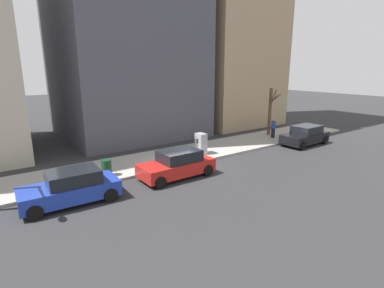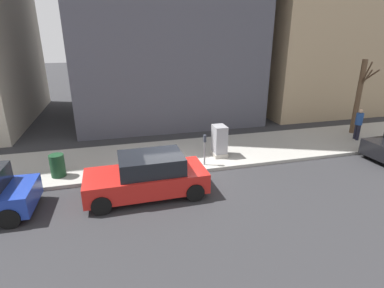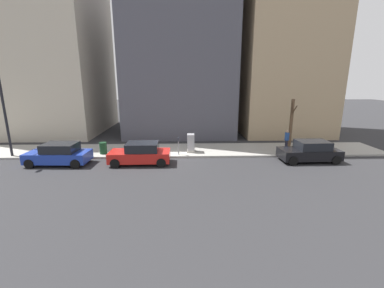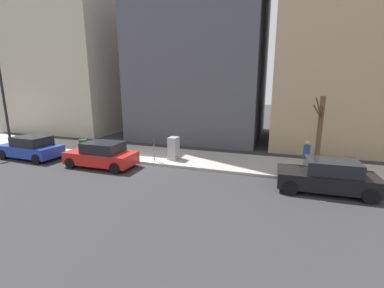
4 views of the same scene
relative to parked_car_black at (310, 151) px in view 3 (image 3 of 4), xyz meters
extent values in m
plane|color=#2B2B2D|center=(1.05, 10.82, -0.74)|extent=(120.00, 120.00, 0.00)
cube|color=#9E9B93|center=(3.05, 10.82, -0.66)|extent=(4.00, 36.00, 0.15)
cube|color=black|center=(0.00, 0.05, -0.17)|extent=(1.93, 4.25, 0.70)
cube|color=black|center=(0.00, -0.15, 0.48)|extent=(1.67, 2.25, 0.60)
cylinder|color=black|center=(-0.90, 1.58, -0.42)|extent=(0.24, 0.65, 0.64)
cylinder|color=black|center=(0.80, 1.63, -0.42)|extent=(0.24, 0.65, 0.64)
cylinder|color=black|center=(-0.80, -1.52, -0.42)|extent=(0.24, 0.65, 0.64)
cylinder|color=black|center=(0.89, -1.47, -0.42)|extent=(0.24, 0.65, 0.64)
cube|color=red|center=(-0.19, 12.24, -0.17)|extent=(1.85, 4.22, 0.70)
cube|color=black|center=(-0.19, 12.04, 0.48)|extent=(1.62, 2.22, 0.60)
cylinder|color=black|center=(-1.06, 13.78, -0.42)|extent=(0.23, 0.64, 0.64)
cylinder|color=black|center=(0.64, 13.80, -0.42)|extent=(0.23, 0.64, 0.64)
cylinder|color=black|center=(-1.03, 10.68, -0.42)|extent=(0.23, 0.64, 0.64)
cylinder|color=black|center=(0.67, 10.70, -0.42)|extent=(0.23, 0.64, 0.64)
cube|color=#1E389E|center=(-0.18, 17.91, -0.17)|extent=(1.95, 4.26, 0.70)
cube|color=black|center=(-0.19, 17.71, 0.48)|extent=(1.68, 2.26, 0.60)
cylinder|color=black|center=(-0.98, 19.49, -0.42)|extent=(0.24, 0.65, 0.64)
cylinder|color=black|center=(0.72, 19.43, -0.42)|extent=(0.24, 0.65, 0.64)
cylinder|color=black|center=(-1.09, 16.40, -0.42)|extent=(0.24, 0.65, 0.64)
cylinder|color=black|center=(0.61, 16.33, -0.42)|extent=(0.24, 0.65, 0.64)
cylinder|color=slate|center=(1.50, 9.55, -0.06)|extent=(0.07, 0.07, 1.05)
cube|color=#2D333D|center=(1.50, 9.55, 0.61)|extent=(0.14, 0.10, 0.30)
cube|color=#A8A399|center=(2.35, 8.58, -0.50)|extent=(0.83, 0.61, 0.18)
cube|color=#939399|center=(2.35, 8.58, 0.22)|extent=(0.75, 0.55, 1.25)
cylinder|color=black|center=(1.60, 22.27, 2.66)|extent=(0.18, 0.18, 6.50)
cylinder|color=brown|center=(3.65, 0.02, 1.45)|extent=(0.28, 0.28, 4.08)
cylinder|color=brown|center=(3.08, 0.08, 2.67)|extent=(1.18, 0.23, 0.83)
cylinder|color=brown|center=(3.18, 0.24, 2.83)|extent=(0.98, 0.54, 1.25)
cylinder|color=brown|center=(3.07, 0.29, 2.62)|extent=(1.17, 0.68, 0.95)
cylinder|color=#14381E|center=(1.95, 15.45, -0.14)|extent=(0.56, 0.56, 0.90)
cylinder|color=#1E1E2D|center=(2.49, 0.72, -0.18)|extent=(0.16, 0.16, 0.82)
cylinder|color=#1E1E2D|center=(2.72, 0.67, -0.18)|extent=(0.16, 0.16, 0.82)
cylinder|color=#23478C|center=(2.61, 0.70, 0.54)|extent=(0.36, 0.36, 0.62)
sphere|color=tan|center=(2.61, 0.70, 0.96)|extent=(0.22, 0.22, 0.22)
cube|color=tan|center=(11.07, -1.65, 12.04)|extent=(9.05, 9.05, 25.56)
cube|color=#4C4C56|center=(12.16, 9.56, 12.18)|extent=(11.22, 11.22, 25.83)
cube|color=#BCB29E|center=(12.48, 24.29, 8.32)|extent=(11.87, 11.87, 18.11)
camera|label=1|loc=(-13.50, 20.75, 5.23)|focal=28.00mm
camera|label=2|loc=(-9.79, 13.15, 4.64)|focal=28.00mm
camera|label=3|loc=(-17.62, 9.11, 5.02)|focal=24.00mm
camera|label=4|loc=(-12.47, 2.22, 3.98)|focal=24.00mm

